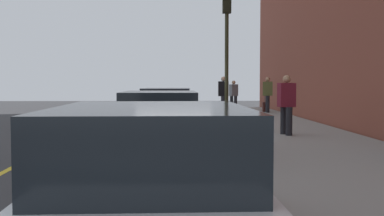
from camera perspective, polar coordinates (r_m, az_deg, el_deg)
The scene contains 12 objects.
ground_plane at distance 15.71m, azimuth -2.21°, elevation -3.16°, with size 56.00×56.00×0.00m, color #333335.
sidewalk at distance 16.02m, azimuth 9.69°, elevation -2.81°, with size 28.00×4.60×0.15m, color gray.
lane_stripe_centre at distance 16.06m, azimuth -13.72°, elevation -3.10°, with size 28.00×0.14×0.01m, color gold.
parked_car_white at distance 4.30m, azimuth -4.80°, elevation -9.82°, with size 4.42×1.95×1.51m.
parked_car_charcoal at distance 10.75m, azimuth -3.88°, elevation -2.01°, with size 4.78×1.92×1.51m.
parked_car_red at distance 16.69m, azimuth -3.01°, elevation -0.18°, with size 4.76×2.04×1.51m.
pedestrian_grey_coat at distance 27.21m, azimuth 5.02°, elevation 1.67°, with size 0.49×0.53×1.66m.
pedestrian_black_coat at distance 23.77m, azimuth 3.79°, elevation 1.72°, with size 0.61×0.51×1.85m.
pedestrian_olive_coat at distance 25.05m, azimuth 9.08°, elevation 1.74°, with size 0.60×0.54×1.84m.
pedestrian_burgundy_coat at distance 14.36m, azimuth 11.29°, elevation 0.58°, with size 0.58×0.53×1.78m.
traffic_light_pole at distance 15.14m, azimuth 4.19°, elevation 8.51°, with size 0.35×0.26×4.44m.
rolling_suitcase at distance 25.49m, azimuth 8.73°, elevation 0.13°, with size 0.34×0.22×0.86m.
Camera 1 is at (-15.62, -0.12, 1.72)m, focal length 44.37 mm.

